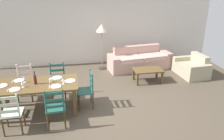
{
  "coord_description": "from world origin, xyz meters",
  "views": [
    {
      "loc": [
        -0.64,
        -5.15,
        3.01
      ],
      "look_at": [
        0.38,
        0.47,
        0.75
      ],
      "focal_mm": 36.02,
      "sensor_mm": 36.0,
      "label": 1
    }
  ],
  "objects": [
    {
      "name": "coffee_table",
      "position": [
        1.66,
        1.15,
        0.36
      ],
      "size": [
        0.9,
        0.56,
        0.42
      ],
      "color": "brown",
      "rests_on": "ground_plane"
    },
    {
      "name": "couch",
      "position": [
        1.73,
        2.36,
        0.29
      ],
      "size": [
        2.36,
        1.08,
        0.8
      ],
      "color": "tan",
      "rests_on": "ground_plane"
    },
    {
      "name": "fork_far_left",
      "position": [
        -2.13,
        0.17,
        0.75
      ],
      "size": [
        0.03,
        0.17,
        0.01
      ],
      "primitive_type": "cube",
      "rotation": [
        0.0,
        0.0,
        -0.1
      ],
      "color": "silver",
      "rests_on": "dining_table"
    },
    {
      "name": "dinner_plate_near_right",
      "position": [
        -1.08,
        -0.33,
        0.76
      ],
      "size": [
        0.24,
        0.24,
        0.02
      ],
      "primitive_type": "cylinder",
      "color": "white",
      "rests_on": "dining_table"
    },
    {
      "name": "fork_far_right",
      "position": [
        -1.23,
        0.17,
        0.75
      ],
      "size": [
        0.03,
        0.17,
        0.01
      ],
      "primitive_type": "cube",
      "rotation": [
        0.0,
        0.0,
        0.06
      ],
      "color": "silver",
      "rests_on": "dining_table"
    },
    {
      "name": "wine_glass_far_left",
      "position": [
        -1.83,
        0.06,
        0.86
      ],
      "size": [
        0.06,
        0.06,
        0.16
      ],
      "color": "white",
      "rests_on": "dining_table"
    },
    {
      "name": "fork_head_east",
      "position": [
        -0.9,
        -0.08,
        0.75
      ],
      "size": [
        0.03,
        0.17,
        0.01
      ],
      "primitive_type": "cube",
      "rotation": [
        0.0,
        0.0,
        -0.1
      ],
      "color": "silver",
      "rests_on": "dining_table"
    },
    {
      "name": "dining_chair_far_left",
      "position": [
        -1.96,
        0.67,
        0.48
      ],
      "size": [
        0.43,
        0.41,
        0.96
      ],
      "color": "beige",
      "rests_on": "ground_plane"
    },
    {
      "name": "dining_chair_near_left",
      "position": [
        -1.98,
        -0.85,
        0.48
      ],
      "size": [
        0.43,
        0.41,
        0.96
      ],
      "color": "beige",
      "rests_on": "ground_plane"
    },
    {
      "name": "dinner_plate_head_west",
      "position": [
        -2.31,
        -0.08,
        0.76
      ],
      "size": [
        0.24,
        0.24,
        0.02
      ],
      "primitive_type": "cylinder",
      "color": "white",
      "rests_on": "dining_table"
    },
    {
      "name": "dining_chair_near_right",
      "position": [
        -1.09,
        -0.82,
        0.48
      ],
      "size": [
        0.45,
        0.43,
        0.96
      ],
      "color": "#21594E",
      "rests_on": "ground_plane"
    },
    {
      "name": "wine_glass_near_left",
      "position": [
        -1.82,
        -0.22,
        0.86
      ],
      "size": [
        0.06,
        0.06,
        0.16
      ],
      "color": "white",
      "rests_on": "dining_table"
    },
    {
      "name": "ground_plane",
      "position": [
        0.0,
        0.0,
        -0.01
      ],
      "size": [
        9.6,
        9.6,
        0.02
      ],
      "primitive_type": "cube",
      "color": "brown"
    },
    {
      "name": "fork_near_right",
      "position": [
        -1.23,
        -0.33,
        0.75
      ],
      "size": [
        0.02,
        0.17,
        0.01
      ],
      "primitive_type": "cube",
      "rotation": [
        0.0,
        0.0,
        0.02
      ],
      "color": "silver",
      "rests_on": "dining_table"
    },
    {
      "name": "dinner_plate_head_east",
      "position": [
        -0.75,
        -0.08,
        0.76
      ],
      "size": [
        0.24,
        0.24,
        0.02
      ],
      "primitive_type": "cylinder",
      "color": "white",
      "rests_on": "dining_table"
    },
    {
      "name": "dinner_plate_far_left",
      "position": [
        -1.98,
        0.17,
        0.76
      ],
      "size": [
        0.24,
        0.24,
        0.02
      ],
      "primitive_type": "cylinder",
      "color": "white",
      "rests_on": "dining_table"
    },
    {
      "name": "wine_bottle",
      "position": [
        -1.55,
        -0.09,
        0.87
      ],
      "size": [
        0.07,
        0.07,
        0.32
      ],
      "color": "#471919",
      "rests_on": "dining_table"
    },
    {
      "name": "armchair_upholstered",
      "position": [
        3.36,
        1.4,
        0.25
      ],
      "size": [
        0.88,
        1.21,
        0.72
      ],
      "color": "tan",
      "rests_on": "ground_plane"
    },
    {
      "name": "dining_chair_far_right",
      "position": [
        -1.1,
        0.65,
        0.48
      ],
      "size": [
        0.42,
        0.4,
        0.96
      ],
      "color": "#255B52",
      "rests_on": "ground_plane"
    },
    {
      "name": "dinner_plate_far_right",
      "position": [
        -1.08,
        0.17,
        0.76
      ],
      "size": [
        0.24,
        0.24,
        0.02
      ],
      "primitive_type": "cylinder",
      "color": "white",
      "rests_on": "dining_table"
    },
    {
      "name": "fork_near_left",
      "position": [
        -2.13,
        -0.33,
        0.75
      ],
      "size": [
        0.02,
        0.17,
        0.01
      ],
      "primitive_type": "cube",
      "rotation": [
        0.0,
        0.0,
        -0.02
      ],
      "color": "silver",
      "rests_on": "dining_table"
    },
    {
      "name": "wall_far",
      "position": [
        0.0,
        3.3,
        1.35
      ],
      "size": [
        9.6,
        0.16,
        2.7
      ],
      "primitive_type": "cube",
      "color": "silver",
      "rests_on": "ground_plane"
    },
    {
      "name": "coffee_cup_primary",
      "position": [
        -1.21,
        -0.05,
        0.8
      ],
      "size": [
        0.07,
        0.07,
        0.09
      ],
      "primitive_type": "cylinder",
      "color": "beige",
      "rests_on": "dining_table"
    },
    {
      "name": "standing_lamp",
      "position": [
        0.39,
        2.55,
        1.41
      ],
      "size": [
        0.4,
        0.4,
        1.64
      ],
      "color": "#332D28",
      "rests_on": "ground_plane"
    },
    {
      "name": "wine_glass_near_right",
      "position": [
        -0.92,
        -0.21,
        0.86
      ],
      "size": [
        0.06,
        0.06,
        0.16
      ],
      "color": "white",
      "rests_on": "dining_table"
    },
    {
      "name": "dinner_plate_near_left",
      "position": [
        -1.98,
        -0.33,
        0.76
      ],
      "size": [
        0.24,
        0.24,
        0.02
      ],
      "primitive_type": "cylinder",
      "color": "white",
      "rests_on": "dining_table"
    },
    {
      "name": "dining_chair_head_east",
      "position": [
        -0.35,
        -0.06,
        0.48
      ],
      "size": [
        0.42,
        0.44,
        0.96
      ],
      "color": "#255247",
      "rests_on": "ground_plane"
    },
    {
      "name": "dining_table",
      "position": [
        -1.53,
        -0.08,
        0.66
      ],
      "size": [
        1.9,
        0.96,
        0.75
      ],
      "color": "brown",
      "rests_on": "ground_plane"
    }
  ]
}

